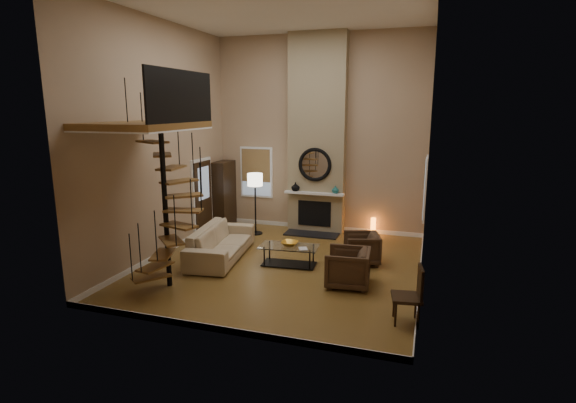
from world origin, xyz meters
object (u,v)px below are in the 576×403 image
(coffee_table, at_px, (289,253))
(armchair_near, at_px, (365,248))
(accent_lamp, at_px, (373,227))
(hutch, at_px, (224,194))
(armchair_far, at_px, (352,268))
(side_chair, at_px, (412,293))
(sofa, at_px, (221,242))
(floor_lamp, at_px, (255,185))

(coffee_table, bearing_deg, armchair_near, 21.98)
(accent_lamp, bearing_deg, coffee_table, -116.78)
(hutch, height_order, coffee_table, hutch)
(hutch, relative_size, accent_lamp, 3.98)
(coffee_table, height_order, accent_lamp, accent_lamp)
(armchair_near, distance_m, armchair_far, 1.38)
(armchair_near, bearing_deg, side_chair, 6.20)
(sofa, height_order, coffee_table, sofa)
(sofa, xyz_separation_m, floor_lamp, (0.02, 2.17, 1.02))
(armchair_near, xyz_separation_m, side_chair, (1.16, -2.67, 0.17))
(sofa, height_order, floor_lamp, floor_lamp)
(armchair_near, height_order, floor_lamp, floor_lamp)
(hutch, height_order, floor_lamp, hutch)
(armchair_far, xyz_separation_m, floor_lamp, (-3.22, 2.88, 1.06))
(armchair_far, bearing_deg, floor_lamp, -136.48)
(armchair_near, relative_size, coffee_table, 0.58)
(side_chair, bearing_deg, sofa, 155.80)
(floor_lamp, height_order, accent_lamp, floor_lamp)
(armchair_near, bearing_deg, accent_lamp, 165.22)
(hutch, distance_m, floor_lamp, 1.47)
(sofa, xyz_separation_m, side_chair, (4.46, -2.00, 0.13))
(sofa, height_order, side_chair, side_chair)
(side_chair, bearing_deg, hutch, 140.00)
(sofa, xyz_separation_m, accent_lamp, (3.20, 3.01, -0.15))
(sofa, height_order, armchair_far, sofa)
(coffee_table, relative_size, accent_lamp, 2.73)
(sofa, bearing_deg, floor_lamp, -7.95)
(armchair_near, distance_m, coffee_table, 1.74)
(coffee_table, bearing_deg, accent_lamp, 63.22)
(armchair_far, bearing_deg, armchair_near, 172.66)
(sofa, relative_size, armchair_near, 3.21)
(hutch, height_order, armchair_far, hutch)
(hutch, distance_m, armchair_far, 5.70)
(armchair_far, height_order, side_chair, side_chair)
(armchair_far, relative_size, floor_lamp, 0.50)
(armchair_far, bearing_deg, coffee_table, -119.83)
(hutch, relative_size, armchair_near, 2.54)
(armchair_far, height_order, accent_lamp, armchair_far)
(side_chair, bearing_deg, coffee_table, 143.92)
(armchair_near, distance_m, side_chair, 2.91)
(armchair_far, xyz_separation_m, accent_lamp, (-0.04, 3.72, -0.10))
(hutch, height_order, armchair_near, hutch)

